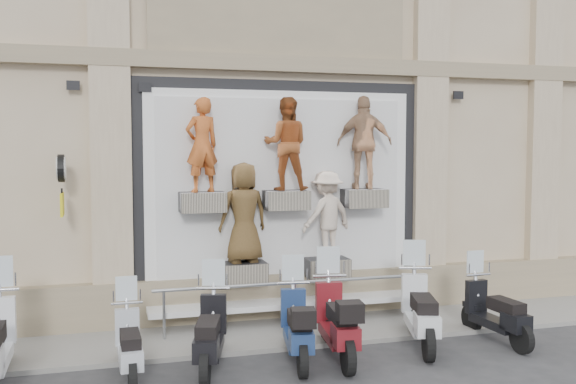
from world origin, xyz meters
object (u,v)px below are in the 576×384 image
Objects in this scene: clock_sign_bracket at (62,177)px; scooter_c at (129,331)px; scooter_d at (210,319)px; scooter_f at (337,306)px; scooter_h at (496,299)px; scooter_e at (297,312)px; scooter_g at (421,296)px; guard_rail at (295,307)px.

clock_sign_bracket is 3.07m from scooter_c.
scooter_c is at bearing -164.30° from scooter_d.
scooter_f is (4.12, -2.00, -1.97)m from clock_sign_bracket.
scooter_e is at bearing 177.13° from scooter_h.
scooter_g is at bearing 17.63° from scooter_d.
scooter_d is 4.87m from scooter_h.
scooter_e is at bearing -0.52° from scooter_c.
scooter_g reaches higher than scooter_h.
scooter_f reaches higher than guard_rail.
scooter_f is at bearing -81.85° from guard_rail.
clock_sign_bracket is (-3.90, 0.47, 2.34)m from guard_rail.
scooter_e is at bearing -105.58° from guard_rail.
scooter_c is 6.03m from scooter_h.
scooter_c is 0.93× the size of scooter_h.
scooter_e is at bearing -174.67° from scooter_f.
scooter_c is (-2.92, -1.54, 0.22)m from guard_rail.
scooter_c is at bearing -63.99° from clock_sign_bracket.
scooter_h is at bearing 10.99° from scooter_e.
scooter_d is 1.35m from scooter_e.
guard_rail is 2.44× the size of scooter_g.
clock_sign_bracket is at bearing 161.93° from scooter_f.
scooter_f is 0.99× the size of scooter_g.
scooter_f is 1.55m from scooter_g.
guard_rail is 2.24m from scooter_g.
clock_sign_bracket is at bearing 160.87° from scooter_e.
scooter_d is at bearing -0.34° from scooter_c.
clock_sign_bracket is 3.55m from scooter_d.
scooter_e reaches higher than scooter_c.
clock_sign_bracket reaches higher than guard_rail.
guard_rail is 1.59m from scooter_e.
scooter_c is 2.51m from scooter_e.
clock_sign_bracket reaches higher than scooter_f.
scooter_h is at bearing 12.58° from scooter_g.
scooter_c is 1.16m from scooter_d.
scooter_g is at bearing 1.11° from scooter_c.
guard_rail is 2.79× the size of scooter_h.
scooter_g reaches higher than scooter_c.
scooter_c is (0.98, -2.00, -2.12)m from clock_sign_bracket.
scooter_f is 1.13× the size of scooter_h.
scooter_f reaches higher than scooter_c.
scooter_g is (5.66, -1.81, -1.96)m from clock_sign_bracket.
clock_sign_bracket is 0.49× the size of scooter_g.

